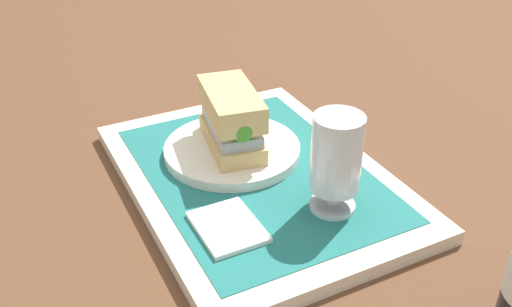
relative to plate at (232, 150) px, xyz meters
name	(u,v)px	position (x,y,z in m)	size (l,w,h in m)	color
ground_plane	(256,185)	(0.06, 0.01, -0.03)	(3.00, 3.00, 0.00)	brown
tray	(256,179)	(0.06, 0.01, -0.02)	(0.44, 0.32, 0.02)	beige
placemat	(256,172)	(0.06, 0.01, -0.01)	(0.38, 0.27, 0.00)	#1E6B66
plate	(232,150)	(0.00, 0.00, 0.00)	(0.19, 0.19, 0.01)	silver
sandwich	(232,119)	(0.00, 0.00, 0.05)	(0.14, 0.09, 0.08)	tan
beer_glass	(336,159)	(0.17, 0.06, 0.06)	(0.06, 0.06, 0.12)	silver
napkin_folded	(228,227)	(0.15, -0.07, 0.00)	(0.09, 0.07, 0.01)	white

